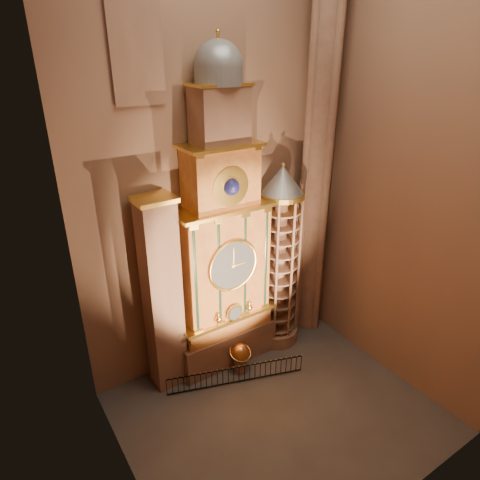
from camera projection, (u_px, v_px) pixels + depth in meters
floor at (278, 413)px, 20.65m from camera, size 14.00×14.00×0.00m
wall_back at (210, 163)px, 20.61m from camera, size 22.00×0.00×22.00m
wall_left at (103, 239)px, 12.57m from camera, size 0.00×22.00×22.00m
wall_right at (408, 170)px, 19.53m from camera, size 0.00×22.00×22.00m
astronomical_clock at (222, 251)px, 21.63m from camera, size 5.60×2.41×16.70m
portrait_tower at (162, 296)px, 20.59m from camera, size 1.80×1.60×10.20m
stair_turret at (279, 260)px, 23.76m from camera, size 2.50×2.50×10.80m
gothic_pier at (318, 151)px, 22.88m from camera, size 2.04×2.04×22.00m
stained_glass_window at (135, 36)px, 16.66m from camera, size 2.20×0.14×5.20m
celestial_globe at (240, 355)px, 22.91m from camera, size 1.21×1.14×1.73m
iron_railing at (236, 375)px, 22.24m from camera, size 6.87×2.34×1.01m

